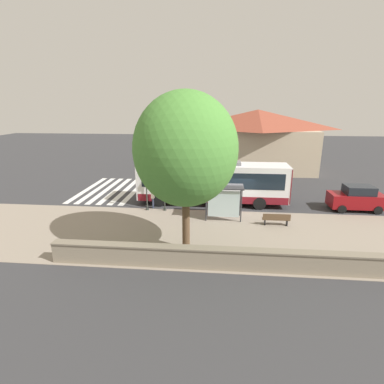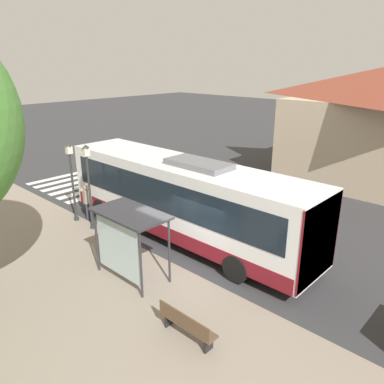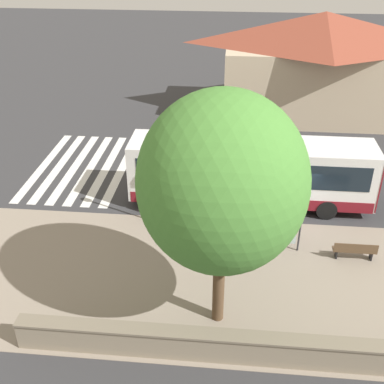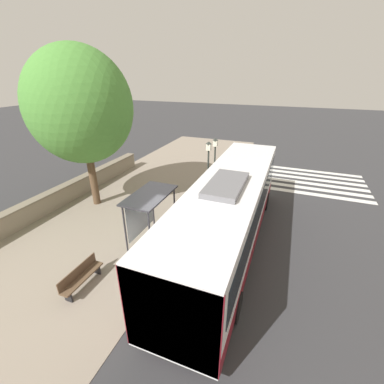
# 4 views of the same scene
# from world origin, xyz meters

# --- Properties ---
(ground_plane) EXTENTS (120.00, 120.00, 0.00)m
(ground_plane) POSITION_xyz_m (0.00, 0.00, 0.00)
(ground_plane) COLOR #353538
(ground_plane) RESTS_ON ground
(sidewalk_plaza) EXTENTS (9.00, 44.00, 0.02)m
(sidewalk_plaza) POSITION_xyz_m (-4.50, 0.00, 0.01)
(sidewalk_plaza) COLOR gray
(sidewalk_plaza) RESTS_ON ground
(crosswalk_stripes) EXTENTS (9.00, 5.25, 0.01)m
(crosswalk_stripes) POSITION_xyz_m (5.00, 11.87, 0.00)
(crosswalk_stripes) COLOR silver
(crosswalk_stripes) RESTS_ON ground
(bus) EXTENTS (2.72, 12.15, 3.56)m
(bus) POSITION_xyz_m (1.86, 2.02, 1.84)
(bus) COLOR white
(bus) RESTS_ON ground
(bus_shelter) EXTENTS (1.52, 2.74, 2.45)m
(bus_shelter) POSITION_xyz_m (-1.70, 1.11, 2.00)
(bus_shelter) COLOR #2D2D33
(bus_shelter) RESTS_ON ground
(pedestrian) EXTENTS (0.34, 0.23, 1.74)m
(pedestrian) POSITION_xyz_m (0.15, 6.67, 1.03)
(pedestrian) COLOR #2D3347
(pedestrian) RESTS_ON ground
(bench) EXTENTS (0.40, 1.85, 0.88)m
(bench) POSITION_xyz_m (-2.57, -2.47, 0.48)
(bench) COLOR brown
(bench) RESTS_ON ground
(street_lamp_near) EXTENTS (0.28, 0.28, 3.77)m
(street_lamp_near) POSITION_xyz_m (-0.32, 7.03, 2.25)
(street_lamp_near) COLOR #2D332D
(street_lamp_near) RESTS_ON ground
(street_lamp_far) EXTENTS (0.28, 0.28, 3.88)m
(street_lamp_far) POSITION_xyz_m (-0.30, 5.64, 2.32)
(street_lamp_far) COLOR #2D332D
(street_lamp_far) RESTS_ON ground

